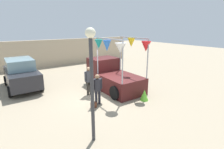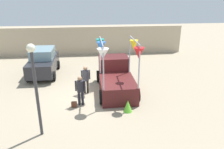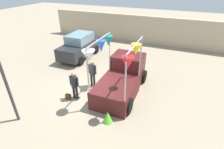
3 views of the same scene
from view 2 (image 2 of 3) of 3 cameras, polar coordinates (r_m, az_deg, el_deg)
The scene contains 9 objects.
ground_plane at distance 12.61m, azimuth -5.61°, elevation -5.50°, with size 60.00×60.00×0.00m, color gray.
vendor_truck at distance 13.00m, azimuth 0.84°, elevation -0.33°, with size 2.47×4.19×3.23m.
parked_car at distance 16.22m, azimuth -17.50°, elevation 3.17°, with size 1.88×4.00×1.88m.
person_customer at distance 11.28m, azimuth -8.29°, elevation -3.52°, with size 0.53×0.34×1.59m.
person_vendor at distance 12.61m, azimuth -6.89°, elevation -0.66°, with size 0.53×0.34×1.64m.
handbag at distance 11.47m, azimuth -9.87°, elevation -7.70°, with size 0.28×0.16×0.28m, color #592D1E.
street_lamp at distance 8.71m, azimuth -19.54°, elevation -0.88°, with size 0.32×0.32×3.82m.
brick_boundary_wall at distance 20.98m, azimuth -6.29°, elevation 8.77°, with size 18.00×0.36×2.60m, color tan.
folded_kite_bundle_lime at distance 10.85m, azimuth 4.15°, elevation -8.21°, with size 0.44×0.44×0.60m, color #66CC33.
Camera 2 is at (-0.06, -11.35, 5.49)m, focal length 35.00 mm.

